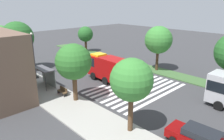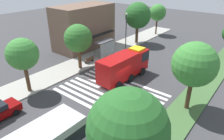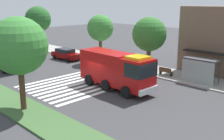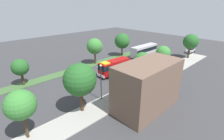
# 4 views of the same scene
# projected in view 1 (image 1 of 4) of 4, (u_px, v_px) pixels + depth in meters

# --- Properties ---
(ground_plane) EXTENTS (120.00, 120.00, 0.00)m
(ground_plane) POSITION_uv_depth(u_px,v_px,m) (124.00, 84.00, 28.84)
(ground_plane) COLOR #38383A
(sidewalk) EXTENTS (60.00, 4.56, 0.14)m
(sidewalk) POSITION_uv_depth(u_px,v_px,m) (68.00, 105.00, 22.91)
(sidewalk) COLOR #9E9B93
(sidewalk) RESTS_ON ground_plane
(median_strip) EXTENTS (60.00, 3.00, 0.14)m
(median_strip) POSITION_uv_depth(u_px,v_px,m) (159.00, 71.00, 34.21)
(median_strip) COLOR #3D6033
(median_strip) RESTS_ON ground_plane
(crosswalk) EXTENTS (7.65, 12.04, 0.01)m
(crosswalk) POSITION_uv_depth(u_px,v_px,m) (136.00, 88.00, 27.42)
(crosswalk) COLOR silver
(crosswalk) RESTS_ON ground_plane
(fire_truck) EXTENTS (8.38, 2.94, 3.63)m
(fire_truck) POSITION_uv_depth(u_px,v_px,m) (110.00, 68.00, 29.06)
(fire_truck) COLOR #A50C0C
(fire_truck) RESTS_ON ground_plane
(parked_car_mid) EXTENTS (4.82, 2.27, 1.60)m
(parked_car_mid) POSITION_uv_depth(u_px,v_px,m) (199.00, 138.00, 16.08)
(parked_car_mid) COLOR #720505
(parked_car_mid) RESTS_ON ground_plane
(bus_stop_shelter) EXTENTS (3.50, 1.40, 2.46)m
(bus_stop_shelter) POSITION_uv_depth(u_px,v_px,m) (46.00, 73.00, 27.54)
(bus_stop_shelter) COLOR #4C4C51
(bus_stop_shelter) RESTS_ON sidewalk
(bench_near_shelter) EXTENTS (1.60, 0.50, 0.90)m
(bench_near_shelter) POSITION_uv_depth(u_px,v_px,m) (63.00, 91.00, 25.17)
(bench_near_shelter) COLOR #4C3823
(bench_near_shelter) RESTS_ON sidewalk
(street_lamp) EXTENTS (0.36, 0.36, 6.46)m
(street_lamp) POSITION_uv_depth(u_px,v_px,m) (33.00, 51.00, 30.61)
(street_lamp) COLOR #2D2D30
(street_lamp) RESTS_ON sidewalk
(sidewalk_tree_west) EXTENTS (3.55, 3.55, 6.42)m
(sidewalk_tree_west) POSITION_uv_depth(u_px,v_px,m) (132.00, 80.00, 16.90)
(sidewalk_tree_west) COLOR #513823
(sidewalk_tree_west) RESTS_ON sidewalk
(sidewalk_tree_center) EXTENTS (3.93, 3.93, 6.44)m
(sidewalk_tree_center) POSITION_uv_depth(u_px,v_px,m) (74.00, 62.00, 22.60)
(sidewalk_tree_center) COLOR #513823
(sidewalk_tree_center) RESTS_ON sidewalk
(sidewalk_tree_east) EXTENTS (4.92, 4.92, 7.79)m
(sidewalk_tree_east) POSITION_uv_depth(u_px,v_px,m) (18.00, 38.00, 32.86)
(sidewalk_tree_east) COLOR #47301E
(sidewalk_tree_east) RESTS_ON sidewalk
(sidewalk_tree_far_east) EXTENTS (3.62, 3.62, 6.58)m
(sidewalk_tree_far_east) POSITION_uv_depth(u_px,v_px,m) (1.00, 35.00, 38.63)
(sidewalk_tree_far_east) COLOR #47301E
(sidewalk_tree_far_east) RESTS_ON sidewalk
(median_tree_west) EXTENTS (4.31, 4.31, 7.10)m
(median_tree_west) POSITION_uv_depth(u_px,v_px,m) (158.00, 40.00, 32.97)
(median_tree_west) COLOR #47301E
(median_tree_west) RESTS_ON median_strip
(median_tree_center) EXTENTS (3.34, 3.34, 5.53)m
(median_tree_center) POSITION_uv_depth(u_px,v_px,m) (85.00, 34.00, 46.32)
(median_tree_center) COLOR #47301E
(median_tree_center) RESTS_ON median_strip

